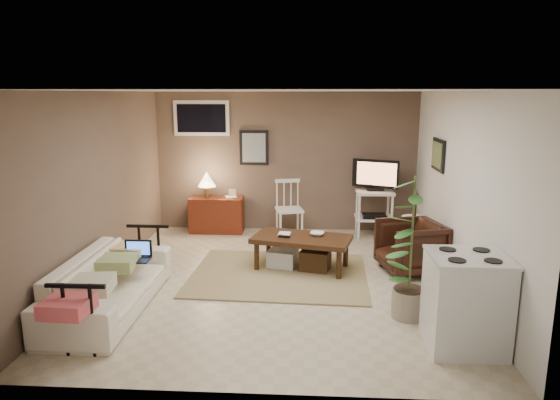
# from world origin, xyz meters

# --- Properties ---
(floor) EXTENTS (5.00, 5.00, 0.00)m
(floor) POSITION_xyz_m (0.00, 0.00, 0.00)
(floor) COLOR #C1B293
(floor) RESTS_ON ground
(art_back) EXTENTS (0.50, 0.03, 0.60)m
(art_back) POSITION_xyz_m (-0.55, 2.48, 1.45)
(art_back) COLOR black
(art_right) EXTENTS (0.03, 0.60, 0.45)m
(art_right) POSITION_xyz_m (2.23, 1.05, 1.52)
(art_right) COLOR black
(window) EXTENTS (0.96, 0.03, 0.60)m
(window) POSITION_xyz_m (-1.45, 2.48, 1.95)
(window) COLOR white
(rug) EXTENTS (2.38, 1.94, 0.02)m
(rug) POSITION_xyz_m (0.02, 0.18, 0.01)
(rug) COLOR #978758
(rug) RESTS_ON floor
(coffee_table) EXTENTS (1.43, 0.97, 0.49)m
(coffee_table) POSITION_xyz_m (0.31, 0.43, 0.27)
(coffee_table) COLOR #3C1E10
(coffee_table) RESTS_ON floor
(sofa) EXTENTS (0.61, 2.09, 0.82)m
(sofa) POSITION_xyz_m (-1.80, -0.98, 0.41)
(sofa) COLOR white
(sofa) RESTS_ON floor
(sofa_pillows) EXTENTS (0.40, 1.99, 0.14)m
(sofa_pillows) POSITION_xyz_m (-1.75, -1.22, 0.50)
(sofa_pillows) COLOR beige
(sofa_pillows) RESTS_ON sofa
(sofa_end_rails) EXTENTS (0.56, 2.09, 0.70)m
(sofa_end_rails) POSITION_xyz_m (-1.68, -0.98, 0.35)
(sofa_end_rails) COLOR black
(sofa_end_rails) RESTS_ON floor
(laptop) EXTENTS (0.32, 0.23, 0.22)m
(laptop) POSITION_xyz_m (-1.60, -0.62, 0.53)
(laptop) COLOR black
(laptop) RESTS_ON sofa
(red_console) EXTENTS (0.91, 0.41, 1.06)m
(red_console) POSITION_xyz_m (-1.20, 2.24, 0.37)
(red_console) COLOR maroon
(red_console) RESTS_ON floor
(spindle_chair) EXTENTS (0.51, 0.51, 0.94)m
(spindle_chair) POSITION_xyz_m (0.08, 2.11, 0.44)
(spindle_chair) COLOR white
(spindle_chair) RESTS_ON floor
(tv_stand) EXTENTS (0.74, 0.50, 1.30)m
(tv_stand) POSITION_xyz_m (1.50, 2.15, 0.69)
(tv_stand) COLOR white
(tv_stand) RESTS_ON floor
(side_table) EXTENTS (0.38, 0.38, 1.03)m
(side_table) POSITION_xyz_m (1.94, 1.01, 0.64)
(side_table) COLOR white
(side_table) RESTS_ON floor
(armchair) EXTENTS (0.87, 0.91, 0.78)m
(armchair) POSITION_xyz_m (1.77, 0.41, 0.39)
(armchair) COLOR black
(armchair) RESTS_ON floor
(potted_plant) EXTENTS (0.39, 0.39, 1.57)m
(potted_plant) POSITION_xyz_m (1.49, -1.00, 0.84)
(potted_plant) COLOR gray
(potted_plant) RESTS_ON floor
(stove) EXTENTS (0.71, 0.66, 0.93)m
(stove) POSITION_xyz_m (1.88, -1.62, 0.46)
(stove) COLOR silver
(stove) RESTS_ON floor
(bowl) EXTENTS (0.20, 0.07, 0.19)m
(bowl) POSITION_xyz_m (0.52, 0.49, 0.56)
(bowl) COLOR #3C1E10
(bowl) RESTS_ON coffee_table
(book_table) EXTENTS (0.16, 0.03, 0.22)m
(book_table) POSITION_xyz_m (-0.01, 0.51, 0.58)
(book_table) COLOR #3C1E10
(book_table) RESTS_ON coffee_table
(book_console) EXTENTS (0.17, 0.09, 0.23)m
(book_console) POSITION_xyz_m (-1.01, 2.22, 0.72)
(book_console) COLOR #3C1E10
(book_console) RESTS_ON red_console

